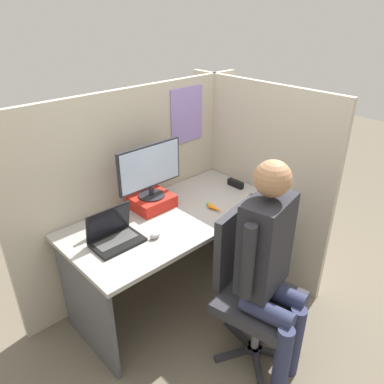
{
  "coord_description": "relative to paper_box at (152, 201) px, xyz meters",
  "views": [
    {
      "loc": [
        -1.44,
        -1.35,
        2.07
      ],
      "look_at": [
        -0.0,
        0.19,
        0.98
      ],
      "focal_mm": 35.0,
      "sensor_mm": 36.0,
      "label": 1
    }
  ],
  "objects": [
    {
      "name": "monitor",
      "position": [
        0.0,
        0.0,
        0.25
      ],
      "size": [
        0.51,
        0.19,
        0.39
      ],
      "color": "#232328",
      "rests_on": "paper_box"
    },
    {
      "name": "ground_plane",
      "position": [
        0.04,
        -0.56,
        -0.78
      ],
      "size": [
        12.0,
        12.0,
        0.0
      ],
      "primitive_type": "plane",
      "color": "#665B4C"
    },
    {
      "name": "desk",
      "position": [
        0.04,
        -0.19,
        -0.22
      ],
      "size": [
        1.53,
        0.74,
        0.73
      ],
      "color": "#9E9993",
      "rests_on": "ground"
    },
    {
      "name": "paper_box",
      "position": [
        0.0,
        0.0,
        0.0
      ],
      "size": [
        0.28,
        0.24,
        0.09
      ],
      "color": "red",
      "rests_on": "desk"
    },
    {
      "name": "cubicle_panel_back",
      "position": [
        0.04,
        0.2,
        0.0
      ],
      "size": [
        2.03,
        0.05,
        1.55
      ],
      "color": "#B7AD99",
      "rests_on": "ground"
    },
    {
      "name": "stapler",
      "position": [
        0.69,
        -0.19,
        -0.02
      ],
      "size": [
        0.04,
        0.14,
        0.05
      ],
      "color": "black",
      "rests_on": "desk"
    },
    {
      "name": "person",
      "position": [
        0.07,
        -0.99,
        0.0
      ],
      "size": [
        0.47,
        0.46,
        1.36
      ],
      "color": "#282D4C",
      "rests_on": "ground"
    },
    {
      "name": "office_chair",
      "position": [
        0.09,
        -0.84,
        -0.28
      ],
      "size": [
        0.55,
        0.59,
        0.96
      ],
      "color": "#2D2D33",
      "rests_on": "ground"
    },
    {
      "name": "carrot_toy",
      "position": [
        0.29,
        -0.35,
        -0.02
      ],
      "size": [
        0.04,
        0.15,
        0.04
      ],
      "color": "orange",
      "rests_on": "desk"
    },
    {
      "name": "mouse",
      "position": [
        -0.23,
        -0.33,
        -0.02
      ],
      "size": [
        0.07,
        0.04,
        0.04
      ],
      "color": "gray",
      "rests_on": "desk"
    },
    {
      "name": "cubicle_panel_right",
      "position": [
        0.83,
        -0.27,
        -0.0
      ],
      "size": [
        0.04,
        1.39,
        1.55
      ],
      "color": "#B7AD99",
      "rests_on": "ground"
    },
    {
      "name": "laptop",
      "position": [
        -0.44,
        -0.19,
        0.0
      ],
      "size": [
        0.31,
        0.21,
        0.22
      ],
      "color": "black",
      "rests_on": "desk"
    }
  ]
}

